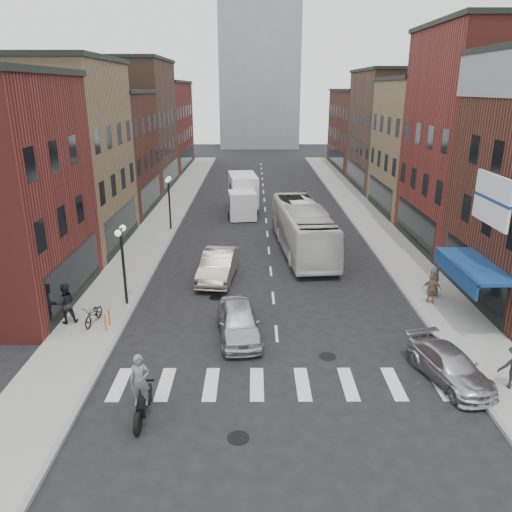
{
  "coord_description": "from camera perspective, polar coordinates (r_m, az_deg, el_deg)",
  "views": [
    {
      "loc": [
        -0.99,
        -18.99,
        10.44
      ],
      "look_at": [
        -0.9,
        5.54,
        2.14
      ],
      "focal_mm": 35.0,
      "sensor_mm": 36.0,
      "label": 1
    }
  ],
  "objects": [
    {
      "name": "ped_left_solo",
      "position": [
        24.42,
        -20.92,
        -5.08
      ],
      "size": [
        1.05,
        0.82,
        1.91
      ],
      "primitive_type": "imported",
      "rotation": [
        0.0,
        0.0,
        3.49
      ],
      "color": "black",
      "rests_on": "sidewalk_left"
    },
    {
      "name": "curb_right",
      "position": [
        43.05,
        10.52,
        4.35
      ],
      "size": [
        0.2,
        74.0,
        0.16
      ],
      "primitive_type": "cube",
      "color": "gray",
      "rests_on": "ground"
    },
    {
      "name": "bldg_left_far_b",
      "position": [
        69.58,
        -12.21,
        14.35
      ],
      "size": [
        10.3,
        16.2,
        11.3
      ],
      "color": "maroon",
      "rests_on": "ground"
    },
    {
      "name": "billboard_sign",
      "position": [
        22.14,
        25.55,
        5.66
      ],
      "size": [
        1.52,
        3.0,
        3.7
      ],
      "color": "black",
      "rests_on": "ground"
    },
    {
      "name": "distant_tower",
      "position": [
        98.09,
        0.41,
        27.23
      ],
      "size": [
        14.0,
        14.0,
        50.0
      ],
      "primitive_type": "cube",
      "color": "#9399A0",
      "rests_on": "ground"
    },
    {
      "name": "curb_car",
      "position": [
        20.34,
        21.28,
        -11.65
      ],
      "size": [
        2.66,
        4.41,
        1.2
      ],
      "primitive_type": "imported",
      "rotation": [
        0.0,
        0.0,
        0.26
      ],
      "color": "#A8A8AC",
      "rests_on": "ground"
    },
    {
      "name": "bldg_left_mid_b",
      "position": [
        45.52,
        -18.49,
        11.09
      ],
      "size": [
        10.3,
        10.2,
        10.3
      ],
      "color": "#4A241A",
      "rests_on": "ground"
    },
    {
      "name": "awning_blue",
      "position": [
        24.93,
        23.25,
        -1.14
      ],
      "size": [
        1.8,
        5.0,
        0.78
      ],
      "color": "navy",
      "rests_on": "ground"
    },
    {
      "name": "bldg_right_mid_a",
      "position": [
        36.81,
        26.11,
        11.73
      ],
      "size": [
        10.3,
        10.2,
        14.3
      ],
      "color": "maroon",
      "rests_on": "ground"
    },
    {
      "name": "bldg_left_mid_a",
      "position": [
        36.1,
        -23.45,
        10.37
      ],
      "size": [
        10.3,
        10.2,
        12.3
      ],
      "color": "#977A53",
      "rests_on": "ground"
    },
    {
      "name": "motorcycle_rider",
      "position": [
        17.22,
        -13.01,
        -14.64
      ],
      "size": [
        0.69,
        2.34,
        2.38
      ],
      "rotation": [
        0.0,
        0.0,
        0.11
      ],
      "color": "black",
      "rests_on": "ground"
    },
    {
      "name": "parked_bicycle",
      "position": [
        24.15,
        -18.06,
        -6.33
      ],
      "size": [
        0.82,
        1.77,
        0.9
      ],
      "primitive_type": "imported",
      "rotation": [
        0.0,
        0.0,
        -0.13
      ],
      "color": "black",
      "rests_on": "sidewalk_left"
    },
    {
      "name": "bldg_right_far_a",
      "position": [
        56.47,
        16.71,
        13.59
      ],
      "size": [
        10.3,
        12.2,
        12.3
      ],
      "color": "#4B3325",
      "rests_on": "ground"
    },
    {
      "name": "sidewalk_left",
      "position": [
        42.94,
        -10.31,
        4.43
      ],
      "size": [
        3.0,
        74.0,
        0.15
      ],
      "primitive_type": "cube",
      "color": "gray",
      "rests_on": "ground"
    },
    {
      "name": "bldg_right_mid_b",
      "position": [
        46.12,
        20.5,
        11.59
      ],
      "size": [
        10.3,
        10.2,
        11.3
      ],
      "color": "#977A53",
      "rests_on": "ground"
    },
    {
      "name": "streetlamp_far",
      "position": [
        38.29,
        -9.92,
        7.08
      ],
      "size": [
        0.32,
        1.22,
        4.11
      ],
      "color": "black",
      "rests_on": "ground"
    },
    {
      "name": "ground",
      "position": [
        21.69,
        2.47,
        -10.08
      ],
      "size": [
        160.0,
        160.0,
        0.0
      ],
      "primitive_type": "plane",
      "color": "black",
      "rests_on": "ground"
    },
    {
      "name": "curb_left",
      "position": [
        42.73,
        -8.32,
        4.36
      ],
      "size": [
        0.2,
        74.0,
        0.16
      ],
      "primitive_type": "cube",
      "color": "gray",
      "rests_on": "ground"
    },
    {
      "name": "sidewalk_right",
      "position": [
        43.34,
        12.48,
        4.42
      ],
      "size": [
        3.0,
        74.0,
        0.15
      ],
      "primitive_type": "cube",
      "color": "gray",
      "rests_on": "ground"
    },
    {
      "name": "bike_rack",
      "position": [
        23.52,
        -16.64,
        -7.0
      ],
      "size": [
        0.08,
        0.68,
        0.8
      ],
      "color": "#D8590C",
      "rests_on": "sidewalk_left"
    },
    {
      "name": "ped_right_c",
      "position": [
        27.44,
        19.66,
        -2.72
      ],
      "size": [
        0.9,
        0.79,
        1.56
      ],
      "primitive_type": "imported",
      "rotation": [
        0.0,
        0.0,
        3.62
      ],
      "color": "#5B5C62",
      "rests_on": "sidewalk_right"
    },
    {
      "name": "bldg_left_far_a",
      "position": [
        55.91,
        -15.2,
        14.19
      ],
      "size": [
        10.3,
        12.2,
        13.3
      ],
      "color": "#4B3325",
      "rests_on": "ground"
    },
    {
      "name": "streetlamp_near",
      "position": [
        25.03,
        -15.04,
        0.54
      ],
      "size": [
        0.32,
        1.22,
        4.11
      ],
      "color": "black",
      "rests_on": "ground"
    },
    {
      "name": "ped_right_b",
      "position": [
        26.44,
        19.44,
        -3.54
      ],
      "size": [
        0.99,
        0.69,
        1.53
      ],
      "primitive_type": "imported",
      "rotation": [
        0.0,
        0.0,
        2.84
      ],
      "color": "olive",
      "rests_on": "sidewalk_right"
    },
    {
      "name": "sedan_left_near",
      "position": [
        21.95,
        -1.99,
        -7.51
      ],
      "size": [
        2.32,
        4.56,
        1.49
      ],
      "primitive_type": "imported",
      "rotation": [
        0.0,
        0.0,
        0.13
      ],
      "color": "silver",
      "rests_on": "ground"
    },
    {
      "name": "crosswalk_stripes",
      "position": [
        19.12,
        2.88,
        -14.41
      ],
      "size": [
        12.0,
        2.2,
        0.01
      ],
      "primitive_type": "cube",
      "color": "silver",
      "rests_on": "ground"
    },
    {
      "name": "bldg_right_far_b",
      "position": [
        70.05,
        13.37,
        13.88
      ],
      "size": [
        10.3,
        16.2,
        10.3
      ],
      "color": "#4A241A",
      "rests_on": "ground"
    },
    {
      "name": "box_truck",
      "position": [
        43.68,
        -1.51,
        6.99
      ],
      "size": [
        2.81,
        7.56,
        3.2
      ],
      "rotation": [
        0.0,
        0.0,
        0.12
      ],
      "color": "white",
      "rests_on": "ground"
    },
    {
      "name": "transit_bus",
      "position": [
        33.28,
        5.34,
        3.19
      ],
      "size": [
        3.63,
        11.59,
        3.18
      ],
      "primitive_type": "imported",
      "rotation": [
        0.0,
        0.0,
        0.09
      ],
      "color": "silver",
      "rests_on": "ground"
    },
    {
      "name": "sedan_left_far",
      "position": [
        28.47,
        -4.32,
        -1.08
      ],
      "size": [
        2.26,
        5.19,
        1.66
      ],
      "primitive_type": "imported",
      "rotation": [
        0.0,
        0.0,
        -0.1
      ],
      "color": "#AFA18E",
      "rests_on": "ground"
    }
  ]
}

